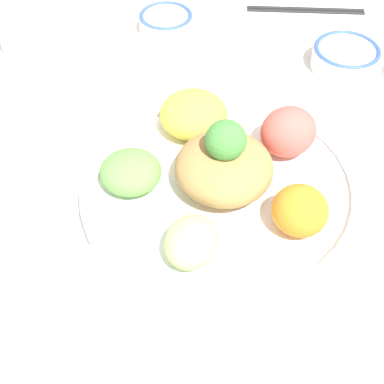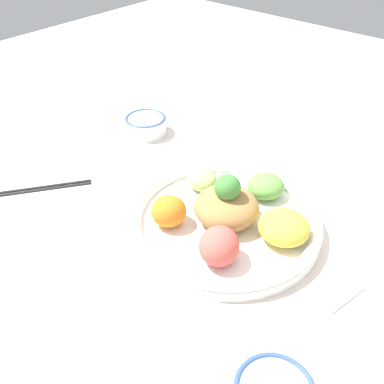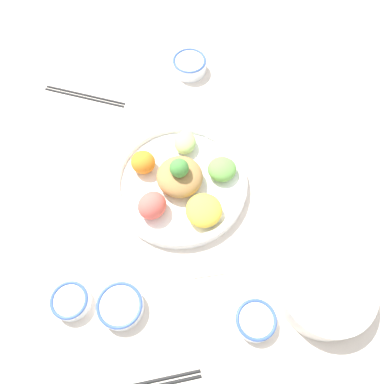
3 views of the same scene
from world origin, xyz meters
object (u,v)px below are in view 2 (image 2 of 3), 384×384
object	(u,v)px
salad_platter	(229,217)
serving_spoon_main	(360,287)
sauce_bowl_red	(146,124)
chopsticks_pair_far	(30,189)

from	to	relation	value
salad_platter	serving_spoon_main	distance (m)	0.24
salad_platter	sauce_bowl_red	xyz separation A→B (m)	(0.15, 0.36, -0.00)
salad_platter	sauce_bowl_red	world-z (taller)	salad_platter
chopsticks_pair_far	serving_spoon_main	bearing A→B (deg)	142.80
sauce_bowl_red	chopsticks_pair_far	size ratio (longest dim) A/B	0.48
serving_spoon_main	chopsticks_pair_far	bearing A→B (deg)	-61.03
chopsticks_pair_far	salad_platter	bearing A→B (deg)	149.86
salad_platter	chopsticks_pair_far	bearing A→B (deg)	114.52
sauce_bowl_red	chopsticks_pair_far	world-z (taller)	sauce_bowl_red
chopsticks_pair_far	serving_spoon_main	xyz separation A→B (m)	(0.19, -0.61, -0.00)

